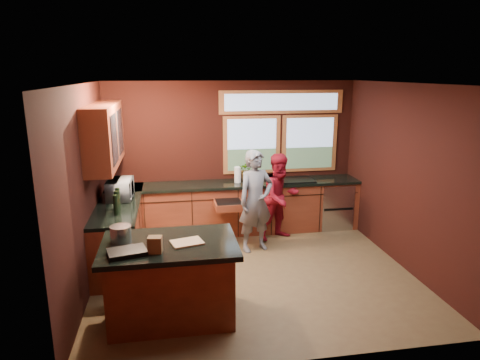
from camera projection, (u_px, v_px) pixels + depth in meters
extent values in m
plane|color=brown|center=(254.00, 273.00, 6.24)|extent=(4.50, 4.50, 0.00)
cube|color=black|center=(233.00, 156.00, 7.82)|extent=(4.50, 0.02, 2.70)
cube|color=black|center=(297.00, 237.00, 4.00)|extent=(4.50, 0.02, 2.70)
cube|color=black|center=(85.00, 191.00, 5.55)|extent=(0.02, 4.00, 2.70)
cube|color=black|center=(405.00, 177.00, 6.27)|extent=(0.02, 4.00, 2.70)
cube|color=silver|center=(255.00, 84.00, 5.58)|extent=(4.50, 4.00, 0.02)
cube|color=#7E92AF|center=(252.00, 145.00, 7.81)|extent=(1.06, 0.02, 1.06)
cube|color=#7E92AF|center=(309.00, 143.00, 7.99)|extent=(1.06, 0.02, 1.06)
cube|color=#9C582D|center=(282.00, 102.00, 7.71)|extent=(2.30, 0.02, 0.42)
cube|color=#5F2616|center=(104.00, 135.00, 6.24)|extent=(0.36, 1.80, 0.90)
cube|color=#5F2616|center=(235.00, 208.00, 7.76)|extent=(4.50, 0.60, 0.88)
cube|color=black|center=(236.00, 184.00, 7.63)|extent=(4.50, 0.64, 0.05)
cube|color=#B7B7BC|center=(333.00, 204.00, 8.04)|extent=(0.60, 0.58, 0.85)
cube|color=black|center=(295.00, 182.00, 7.78)|extent=(0.66, 0.46, 0.05)
cube|color=#5F2616|center=(120.00, 232.00, 6.63)|extent=(0.60, 2.30, 0.88)
cube|color=black|center=(119.00, 203.00, 6.52)|extent=(0.64, 2.30, 0.05)
cube|color=#5F2616|center=(171.00, 283.00, 5.03)|extent=(1.40, 0.90, 0.88)
cube|color=black|center=(169.00, 245.00, 4.91)|extent=(1.55, 1.05, 0.06)
imported|color=slate|center=(256.00, 201.00, 6.86)|extent=(0.70, 0.57, 1.66)
imported|color=maroon|center=(280.00, 197.00, 7.36)|extent=(0.89, 0.80, 1.51)
imported|color=#999999|center=(120.00, 189.00, 6.61)|extent=(0.39, 0.56, 0.31)
imported|color=#999999|center=(248.00, 170.00, 7.67)|extent=(0.36, 0.31, 0.40)
cylinder|color=white|center=(238.00, 175.00, 7.61)|extent=(0.12, 0.12, 0.28)
cube|color=tan|center=(187.00, 242.00, 4.89)|extent=(0.40, 0.33, 0.02)
cylinder|color=silver|center=(121.00, 233.00, 4.94)|extent=(0.24, 0.24, 0.18)
cube|color=brown|center=(155.00, 245.00, 4.62)|extent=(0.16, 0.14, 0.18)
cube|color=black|center=(127.00, 252.00, 4.59)|extent=(0.46, 0.37, 0.05)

